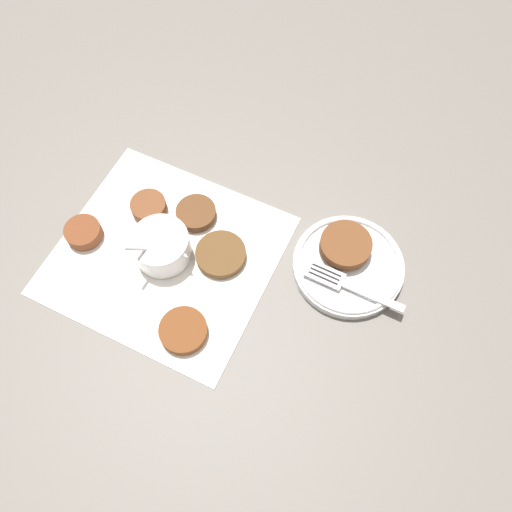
{
  "coord_description": "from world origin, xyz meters",
  "views": [
    {
      "loc": [
        0.27,
        -0.25,
        0.71
      ],
      "look_at": [
        0.1,
        0.04,
        0.02
      ],
      "focal_mm": 35.0,
      "sensor_mm": 36.0,
      "label": 1
    }
  ],
  "objects_px": {
    "serving_plate": "(348,265)",
    "fritter_on_plate": "(346,245)",
    "sauce_bowl": "(162,247)",
    "fork": "(344,283)"
  },
  "relations": [
    {
      "from": "serving_plate",
      "to": "fritter_on_plate",
      "type": "xyz_separation_m",
      "value": [
        -0.02,
        0.02,
        0.02
      ]
    },
    {
      "from": "sauce_bowl",
      "to": "fritter_on_plate",
      "type": "height_order",
      "value": "sauce_bowl"
    },
    {
      "from": "sauce_bowl",
      "to": "fork",
      "type": "bearing_deg",
      "value": 19.2
    },
    {
      "from": "serving_plate",
      "to": "fork",
      "type": "xyz_separation_m",
      "value": [
        0.01,
        -0.04,
        0.01
      ]
    },
    {
      "from": "serving_plate",
      "to": "fork",
      "type": "bearing_deg",
      "value": -77.31
    },
    {
      "from": "serving_plate",
      "to": "sauce_bowl",
      "type": "bearing_deg",
      "value": -153.4
    },
    {
      "from": "serving_plate",
      "to": "fork",
      "type": "relative_size",
      "value": 1.1
    },
    {
      "from": "fritter_on_plate",
      "to": "fork",
      "type": "distance_m",
      "value": 0.06
    },
    {
      "from": "sauce_bowl",
      "to": "fork",
      "type": "relative_size",
      "value": 0.63
    },
    {
      "from": "sauce_bowl",
      "to": "serving_plate",
      "type": "height_order",
      "value": "sauce_bowl"
    }
  ]
}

